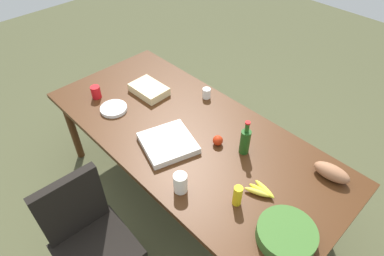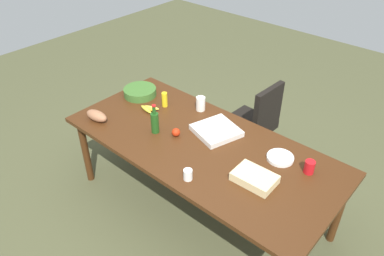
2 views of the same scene
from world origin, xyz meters
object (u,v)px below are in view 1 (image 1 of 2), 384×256
(office_chair, at_px, (95,250))
(mayo_jar, at_px, (180,183))
(paper_plate_stack, at_px, (114,109))
(salad_bowl, at_px, (286,234))
(sheet_cake, at_px, (149,89))
(mustard_bottle, at_px, (237,196))
(pizza_box, at_px, (168,143))
(wine_bottle, at_px, (245,141))
(banana_bunch, at_px, (261,191))
(bread_loaf, at_px, (332,172))
(conference_table, at_px, (189,139))
(apple_red, at_px, (218,140))
(red_solo_cup, at_px, (96,92))
(paper_cup, at_px, (206,93))

(office_chair, height_order, mayo_jar, office_chair)
(paper_plate_stack, xyz_separation_m, salad_bowl, (-1.64, -0.05, 0.03))
(sheet_cake, relative_size, salad_bowl, 0.95)
(mustard_bottle, bearing_deg, sheet_cake, -14.32)
(mayo_jar, bearing_deg, office_chair, 64.13)
(sheet_cake, height_order, salad_bowl, salad_bowl)
(pizza_box, bearing_deg, wine_bottle, -123.04)
(banana_bunch, bearing_deg, pizza_box, 11.31)
(mayo_jar, distance_m, mustard_bottle, 0.36)
(office_chair, xyz_separation_m, paper_plate_stack, (0.71, -0.71, 0.44))
(office_chair, distance_m, sheet_cake, 1.36)
(office_chair, distance_m, bread_loaf, 1.68)
(pizza_box, bearing_deg, sheet_cake, -9.29)
(banana_bunch, relative_size, mustard_bottle, 1.25)
(conference_table, bearing_deg, apple_red, -163.91)
(sheet_cake, distance_m, pizza_box, 0.68)
(pizza_box, xyz_separation_m, salad_bowl, (-1.02, 0.00, 0.02))
(mayo_jar, bearing_deg, bread_loaf, -127.99)
(banana_bunch, distance_m, mustard_bottle, 0.19)
(bread_loaf, height_order, red_solo_cup, red_solo_cup)
(conference_table, xyz_separation_m, paper_plate_stack, (0.63, 0.26, 0.08))
(sheet_cake, height_order, mustard_bottle, mustard_bottle)
(bread_loaf, xyz_separation_m, sheet_cake, (1.58, 0.28, -0.02))
(mustard_bottle, bearing_deg, pizza_box, -1.87)
(paper_plate_stack, relative_size, banana_bunch, 1.17)
(apple_red, xyz_separation_m, paper_cup, (0.46, -0.35, 0.01))
(conference_table, bearing_deg, red_solo_cup, 16.83)
(apple_red, xyz_separation_m, banana_bunch, (-0.49, 0.13, -0.01))
(paper_plate_stack, distance_m, banana_bunch, 1.37)
(sheet_cake, xyz_separation_m, salad_bowl, (-1.63, 0.31, 0.01))
(conference_table, bearing_deg, banana_bunch, 175.48)
(paper_plate_stack, xyz_separation_m, wine_bottle, (-1.05, -0.41, 0.09))
(apple_red, bearing_deg, bread_loaf, -156.92)
(wine_bottle, xyz_separation_m, mayo_jar, (0.07, 0.56, -0.04))
(red_solo_cup, height_order, pizza_box, red_solo_cup)
(red_solo_cup, distance_m, mayo_jar, 1.24)
(red_solo_cup, distance_m, sheet_cake, 0.45)
(banana_bunch, bearing_deg, paper_plate_stack, 8.48)
(mayo_jar, bearing_deg, conference_table, -49.24)
(banana_bunch, distance_m, salad_bowl, 0.33)
(sheet_cake, distance_m, banana_bunch, 1.35)
(pizza_box, height_order, mayo_jar, mayo_jar)
(paper_cup, bearing_deg, salad_bowl, 153.15)
(salad_bowl, xyz_separation_m, mayo_jar, (0.66, 0.20, 0.03))
(bread_loaf, relative_size, paper_cup, 2.67)
(paper_plate_stack, relative_size, sheet_cake, 0.69)
(red_solo_cup, relative_size, mustard_bottle, 0.73)
(office_chair, height_order, mustard_bottle, office_chair)
(conference_table, bearing_deg, paper_cup, -62.13)
(bread_loaf, bearing_deg, salad_bowl, 94.53)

